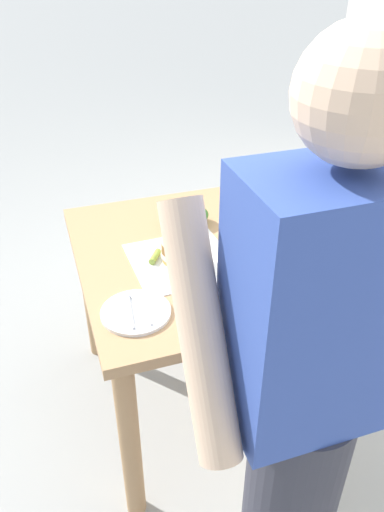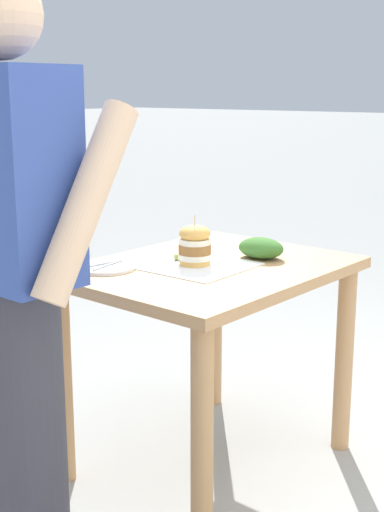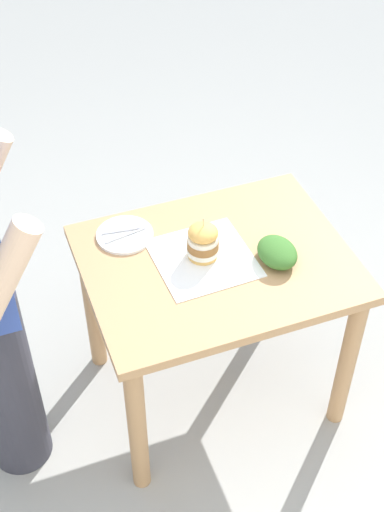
# 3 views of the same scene
# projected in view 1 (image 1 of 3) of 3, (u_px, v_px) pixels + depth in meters

# --- Properties ---
(ground_plane) EXTENTS (80.00, 80.00, 0.00)m
(ground_plane) POSITION_uv_depth(u_px,v_px,m) (185.00, 398.00, 2.27)
(ground_plane) COLOR #9E9E99
(patio_table) EXTENTS (0.77, 0.99, 0.78)m
(patio_table) POSITION_uv_depth(u_px,v_px,m) (184.00, 285.00, 1.92)
(patio_table) COLOR tan
(patio_table) RESTS_ON ground
(serving_paper) EXTENTS (0.37, 0.37, 0.00)m
(serving_paper) POSITION_uv_depth(u_px,v_px,m) (181.00, 261.00, 1.80)
(serving_paper) COLOR white
(serving_paper) RESTS_ON patio_table
(sandwich) EXTENTS (0.12, 0.12, 0.18)m
(sandwich) POSITION_uv_depth(u_px,v_px,m) (178.00, 243.00, 1.76)
(sandwich) COLOR gold
(sandwich) RESTS_ON serving_paper
(pickle_spear) EXTENTS (0.06, 0.08, 0.02)m
(pickle_spear) POSITION_uv_depth(u_px,v_px,m) (155.00, 257.00, 1.80)
(pickle_spear) COLOR #8EA83D
(pickle_spear) RESTS_ON serving_paper
(side_plate_with_forks) EXTENTS (0.22, 0.22, 0.02)m
(side_plate_with_forks) POSITION_uv_depth(u_px,v_px,m) (136.00, 312.00, 1.55)
(side_plate_with_forks) COLOR white
(side_plate_with_forks) RESTS_ON patio_table
(side_salad) EXTENTS (0.18, 0.14, 0.08)m
(side_salad) POSITION_uv_depth(u_px,v_px,m) (187.00, 216.00, 2.01)
(side_salad) COLOR #386B28
(side_salad) RESTS_ON patio_table
(diner_across_table) EXTENTS (0.55, 0.35, 1.69)m
(diner_across_table) POSITION_uv_depth(u_px,v_px,m) (305.00, 408.00, 1.12)
(diner_across_table) COLOR #33333D
(diner_across_table) RESTS_ON ground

